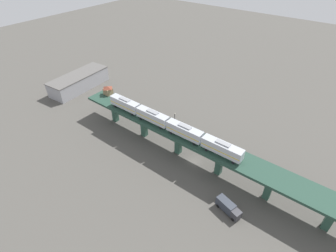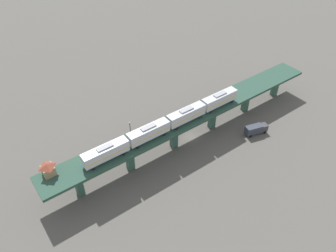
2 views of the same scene
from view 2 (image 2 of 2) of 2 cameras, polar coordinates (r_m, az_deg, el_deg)
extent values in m
plane|color=#4C4944|center=(101.18, 3.96, -1.93)|extent=(400.00, 400.00, 0.00)
cube|color=#244135|center=(95.77, 4.18, 1.78)|extent=(9.73, 92.11, 0.80)
cube|color=#2D5142|center=(122.60, 18.20, 6.72)|extent=(1.83, 1.83, 7.97)
cube|color=#2D5142|center=(112.28, 13.39, 4.40)|extent=(1.83, 1.83, 7.97)
cube|color=#2D5142|center=(103.11, 7.71, 1.60)|extent=(1.83, 1.83, 7.97)
cube|color=#2D5142|center=(95.43, 1.04, -1.71)|extent=(1.83, 1.83, 7.97)
cube|color=#2D5142|center=(89.62, -6.67, -5.49)|extent=(1.83, 1.83, 7.97)
cube|color=#2D5142|center=(86.07, -15.34, -9.57)|extent=(1.83, 1.83, 7.97)
cube|color=#ADB2BA|center=(98.39, 8.94, 4.67)|extent=(2.97, 12.04, 3.10)
cube|color=gold|center=(98.56, 8.93, 4.53)|extent=(3.01, 11.80, 0.24)
cube|color=gray|center=(97.40, 9.05, 5.50)|extent=(1.46, 4.22, 0.36)
cylinder|color=black|center=(101.53, 11.01, 4.17)|extent=(0.23, 0.84, 0.84)
cylinder|color=black|center=(102.81, 10.08, 4.81)|extent=(0.23, 0.84, 0.84)
cylinder|color=black|center=(96.52, 7.48, 2.48)|extent=(0.23, 0.84, 0.84)
cylinder|color=black|center=(97.86, 6.55, 3.17)|extent=(0.23, 0.84, 0.84)
cube|color=#ADB2BA|center=(91.38, 3.19, 2.01)|extent=(2.97, 12.04, 3.10)
cube|color=gold|center=(91.57, 3.18, 1.86)|extent=(3.01, 11.80, 0.24)
cube|color=gray|center=(90.32, 3.23, 2.87)|extent=(1.46, 4.22, 0.36)
cylinder|color=black|center=(94.20, 5.59, 1.56)|extent=(0.23, 0.84, 0.84)
cylinder|color=black|center=(95.57, 4.66, 2.28)|extent=(0.23, 0.84, 0.84)
cylinder|color=black|center=(89.96, 1.53, -0.41)|extent=(0.23, 0.84, 0.84)
cylinder|color=black|center=(91.40, 0.62, 0.38)|extent=(0.23, 0.84, 0.84)
cube|color=#ADB2BA|center=(85.67, -3.40, -1.08)|extent=(2.97, 12.04, 3.10)
cube|color=gold|center=(85.87, -3.39, -1.23)|extent=(3.01, 11.80, 0.24)
cube|color=gray|center=(84.54, -3.45, -0.20)|extent=(1.46, 4.22, 0.36)
cylinder|color=black|center=(88.07, -0.64, -1.46)|extent=(0.23, 0.84, 0.84)
cylinder|color=black|center=(89.54, -1.53, -0.64)|extent=(0.23, 0.84, 0.84)
cylinder|color=black|center=(84.78, -5.27, -3.69)|extent=(0.23, 0.84, 0.84)
cylinder|color=black|center=(86.30, -6.11, -2.80)|extent=(0.23, 0.84, 0.84)
cube|color=#ADB2BA|center=(81.51, -10.81, -4.52)|extent=(2.97, 12.04, 3.10)
cube|color=gold|center=(81.72, -10.79, -4.67)|extent=(3.01, 11.80, 0.24)
cube|color=gray|center=(80.33, -10.96, -3.65)|extent=(1.46, 4.22, 0.36)
cylinder|color=black|center=(83.40, -7.71, -4.86)|extent=(0.23, 0.84, 0.84)
cylinder|color=black|center=(84.95, -8.52, -3.93)|extent=(0.23, 0.84, 0.84)
cylinder|color=black|center=(81.23, -12.85, -7.27)|extent=(0.23, 0.84, 0.84)
cylinder|color=black|center=(82.82, -13.58, -6.26)|extent=(0.23, 0.84, 0.84)
cube|color=#8C7251|center=(82.68, -20.09, -7.29)|extent=(2.84, 2.84, 2.50)
pyramid|color=brown|center=(81.50, -20.36, -6.48)|extent=(3.27, 3.27, 0.90)
cube|color=#233D93|center=(95.57, -9.02, -4.95)|extent=(1.91, 4.44, 0.80)
cube|color=#1E2328|center=(95.07, -8.99, -4.58)|extent=(1.69, 2.24, 0.76)
cylinder|color=black|center=(95.76, -8.00, -5.04)|extent=(0.26, 0.67, 0.66)
cylinder|color=black|center=(96.85, -8.54, -4.47)|extent=(0.26, 0.67, 0.66)
cylinder|color=black|center=(94.87, -9.46, -5.78)|extent=(0.26, 0.67, 0.66)
cylinder|color=black|center=(95.97, -9.99, -5.20)|extent=(0.26, 0.67, 0.66)
cube|color=black|center=(107.74, 4.17, 1.64)|extent=(2.77, 4.70, 0.80)
cube|color=#1E2328|center=(107.32, 4.26, 1.99)|extent=(2.11, 2.52, 0.76)
cylinder|color=black|center=(107.96, 5.04, 1.41)|extent=(0.39, 0.70, 0.66)
cylinder|color=black|center=(109.12, 4.62, 1.92)|extent=(0.39, 0.70, 0.66)
cylinder|color=black|center=(106.87, 3.68, 1.02)|extent=(0.39, 0.70, 0.66)
cylinder|color=black|center=(108.05, 3.27, 1.55)|extent=(0.39, 0.70, 0.66)
cube|color=#B7BABF|center=(102.90, -0.09, -0.41)|extent=(1.97, 4.47, 0.80)
cube|color=#1E2328|center=(102.47, -0.03, -0.04)|extent=(1.72, 2.26, 0.76)
cylinder|color=black|center=(103.36, 0.82, -0.49)|extent=(0.27, 0.67, 0.66)
cylinder|color=black|center=(104.35, 0.22, -0.01)|extent=(0.27, 0.67, 0.66)
cylinder|color=black|center=(101.99, -0.41, -1.15)|extent=(0.27, 0.67, 0.66)
cylinder|color=black|center=(103.00, -1.01, -0.67)|extent=(0.27, 0.67, 0.66)
cube|color=#333338|center=(106.09, 16.28, -0.23)|extent=(2.67, 2.53, 2.30)
cube|color=#2D333D|center=(104.13, 14.67, -0.61)|extent=(3.66, 5.63, 2.70)
cylinder|color=black|center=(106.24, 16.46, -1.03)|extent=(0.61, 1.06, 1.00)
cylinder|color=black|center=(107.39, 15.88, -0.38)|extent=(0.61, 1.06, 1.00)
cylinder|color=black|center=(103.62, 14.13, -1.73)|extent=(0.61, 1.06, 1.00)
cylinder|color=black|center=(104.84, 13.54, -1.02)|extent=(0.61, 1.06, 1.00)
cylinder|color=black|center=(98.54, -6.55, -0.98)|extent=(0.20, 0.20, 6.50)
sphere|color=beige|center=(96.30, -6.70, 0.57)|extent=(0.44, 0.44, 0.44)
camera|label=1|loc=(81.21, 55.25, 18.33)|focal=28.00mm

